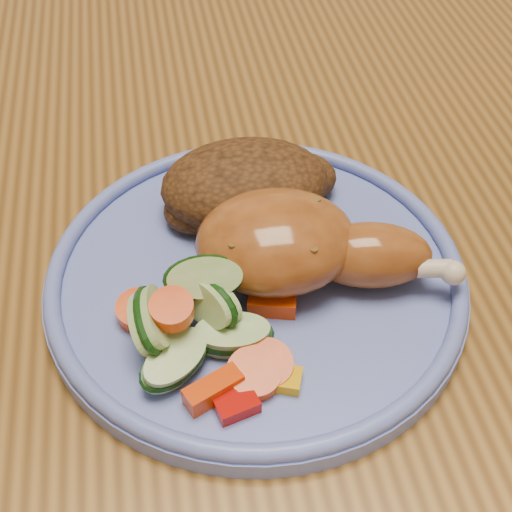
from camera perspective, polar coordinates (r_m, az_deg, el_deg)
name	(u,v)px	position (r m, az deg, el deg)	size (l,w,h in m)	color
dining_table	(295,217)	(0.60, 3.15, 3.17)	(0.90, 1.40, 0.75)	brown
chair_far	(210,37)	(1.21, -3.68, 17.07)	(0.42, 0.42, 0.91)	#4C2D16
plate	(256,280)	(0.43, 0.00, -1.96)	(0.25, 0.25, 0.01)	#5B6EC2
plate_rim	(256,268)	(0.42, 0.00, -0.95)	(0.25, 0.25, 0.01)	#5B6EC2
chicken_leg	(299,245)	(0.41, 3.45, 0.91)	(0.15, 0.08, 0.05)	#995320
rice_pilaf	(248,186)	(0.45, -0.61, 5.66)	(0.12, 0.08, 0.05)	#4B2C12
vegetable_pile	(202,327)	(0.38, -4.34, -5.71)	(0.10, 0.09, 0.05)	#A50A05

